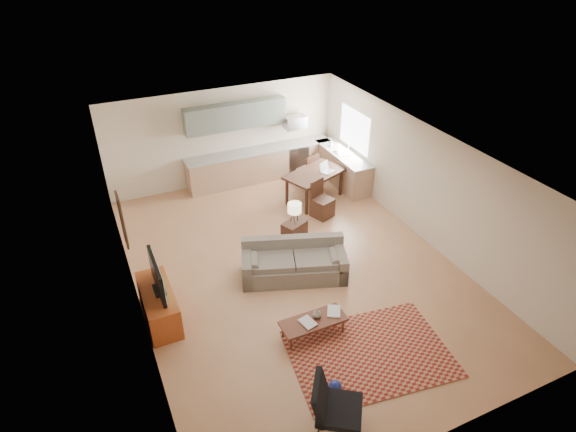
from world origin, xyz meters
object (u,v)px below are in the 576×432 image
sofa (294,261)px  armchair (340,406)px  dining_table (314,186)px  tv_credenza (159,305)px  console_table (294,234)px  coffee_table (313,327)px

sofa → armchair: armchair is taller
armchair → dining_table: (2.77, 6.17, -0.03)m
tv_credenza → sofa: bearing=1.6°
armchair → tv_credenza: bearing=64.5°
armchair → console_table: size_ratio=1.37×
sofa → console_table: sofa is taller
armchair → tv_credenza: size_ratio=0.60×
tv_credenza → armchair: bearing=-60.2°
dining_table → armchair: bearing=-135.8°
armchair → console_table: armchair is taller
sofa → tv_credenza: size_ratio=1.57×
coffee_table → armchair: size_ratio=1.39×
coffee_table → console_table: console_table is taller
console_table → dining_table: bearing=26.8°
sofa → armchair: size_ratio=2.60×
sofa → console_table: 1.13m
armchair → console_table: bearing=17.6°
coffee_table → tv_credenza: 2.90m
console_table → sofa: bearing=-139.6°
coffee_table → dining_table: dining_table is taller
coffee_table → tv_credenza: tv_credenza is taller
armchair → console_table: 4.68m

